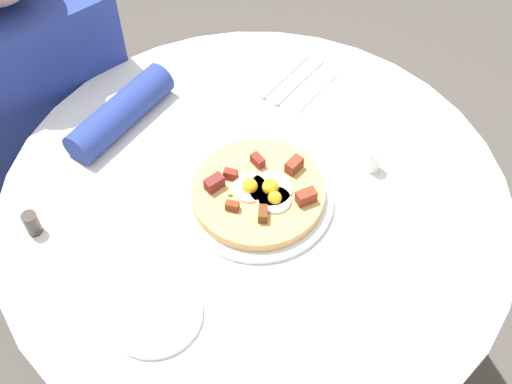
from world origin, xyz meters
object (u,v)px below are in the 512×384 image
Objects in this scene: fork at (300,81)px; knife at (286,74)px; dining_table at (255,247)px; person_seated at (58,145)px; pepper_shaker at (32,223)px; pizza_plate at (257,198)px; bread_plate at (155,314)px; salt_shaker at (373,160)px; breakfast_pizza at (258,192)px.

knife is at bearing 90.00° from fork.
fork is at bearing 33.77° from dining_table.
person_seated is 23.24× the size of pepper_shaker.
pizza_plate is (0.17, -0.60, 0.25)m from person_seated.
person_seated is at bearing 126.21° from knife.
dining_table is 0.46m from pepper_shaker.
person_seated is 0.63m from knife.
dining_table is 0.62m from person_seated.
person_seated reaches higher than pepper_shaker.
knife is at bearing 29.03° from bread_plate.
pepper_shaker is at bearing 150.93° from pizza_plate.
salt_shaker is (0.22, -0.09, 0.21)m from dining_table.
person_seated is 22.43× the size of salt_shaker.
breakfast_pizza is 1.56× the size of bread_plate.
person_seated is 6.31× the size of knife.
bread_plate is 0.62m from fork.
salt_shaker is at bearing -25.75° from pepper_shaker.
pizza_plate reaches higher than knife.
fork is (0.44, -0.41, 0.26)m from person_seated.
pizza_plate is 0.29m from bread_plate.
person_seated is 6.31× the size of fork.
person_seated is at bearing 124.18° from fork.
salt_shaker is at bearing -19.74° from breakfast_pizza.
pizza_plate is 1.15× the size of breakfast_pizza.
dining_table is 0.35m from bread_plate.
breakfast_pizza is at bearing -97.22° from dining_table.
person_seated is at bearing 64.29° from pepper_shaker.
knife is (0.27, 0.22, 0.00)m from pizza_plate.
knife is 3.69× the size of pepper_shaker.
salt_shaker is at bearing -111.02° from knife.
dining_table is at bearing -153.81° from knife.
fork is (0.27, 0.18, 0.19)m from dining_table.
pepper_shaker is (-0.36, 0.20, -0.00)m from breakfast_pizza.
salt_shaker is (0.51, -0.00, 0.02)m from bread_plate.
person_seated is at bearing 105.81° from breakfast_pizza.
breakfast_pizza is at bearing -29.19° from pepper_shaker.
pepper_shaker is (-0.63, 0.01, 0.02)m from fork.
breakfast_pizza is 0.35m from knife.
breakfast_pizza is (0.00, -0.00, 0.02)m from pizza_plate.
fork is 3.69× the size of pepper_shaker.
breakfast_pizza is 0.41m from pepper_shaker.
breakfast_pizza is (0.17, -0.60, 0.27)m from person_seated.
knife is 0.31m from salt_shaker.
fork is 3.56× the size of salt_shaker.
dining_table is 0.86× the size of person_seated.
salt_shaker is at bearing -59.95° from person_seated.
person_seated is 0.68m from breakfast_pizza.
pizza_plate is 5.89× the size of pepper_shaker.
fork reaches higher than dining_table.
pepper_shaker is at bearing 169.07° from knife.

